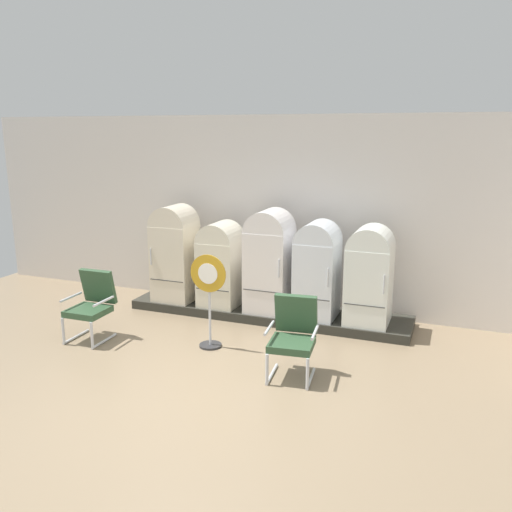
# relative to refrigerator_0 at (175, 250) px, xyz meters

# --- Properties ---
(ground) EXTENTS (12.00, 10.00, 0.05)m
(ground) POSITION_rel_refrigerator_0_xyz_m (1.64, -2.90, -1.04)
(ground) COLOR #877358
(back_wall) EXTENTS (11.76, 0.12, 3.26)m
(back_wall) POSITION_rel_refrigerator_0_xyz_m (1.64, 0.76, 0.63)
(back_wall) COLOR silver
(back_wall) RESTS_ON ground
(display_plinth) EXTENTS (4.64, 0.95, 0.15)m
(display_plinth) POSITION_rel_refrigerator_0_xyz_m (1.64, 0.12, -0.94)
(display_plinth) COLOR #2F2E27
(display_plinth) RESTS_ON ground
(refrigerator_0) EXTENTS (0.67, 0.66, 1.64)m
(refrigerator_0) POSITION_rel_refrigerator_0_xyz_m (0.00, 0.00, 0.00)
(refrigerator_0) COLOR beige
(refrigerator_0) RESTS_ON display_plinth
(refrigerator_1) EXTENTS (0.63, 0.69, 1.40)m
(refrigerator_1) POSITION_rel_refrigerator_0_xyz_m (0.84, 0.02, -0.13)
(refrigerator_1) COLOR silver
(refrigerator_1) RESTS_ON display_plinth
(refrigerator_2) EXTENTS (0.68, 0.72, 1.65)m
(refrigerator_2) POSITION_rel_refrigerator_0_xyz_m (1.69, 0.03, 0.01)
(refrigerator_2) COLOR white
(refrigerator_2) RESTS_ON display_plinth
(refrigerator_3) EXTENTS (0.62, 0.70, 1.51)m
(refrigerator_3) POSITION_rel_refrigerator_0_xyz_m (2.48, 0.02, -0.07)
(refrigerator_3) COLOR silver
(refrigerator_3) RESTS_ON display_plinth
(refrigerator_4) EXTENTS (0.65, 0.71, 1.49)m
(refrigerator_4) POSITION_rel_refrigerator_0_xyz_m (3.28, 0.03, -0.08)
(refrigerator_4) COLOR white
(refrigerator_4) RESTS_ON display_plinth
(armchair_left) EXTENTS (0.61, 0.65, 1.01)m
(armchair_left) POSITION_rel_refrigerator_0_xyz_m (-0.45, -1.69, -0.46)
(armchair_left) COLOR silver
(armchair_left) RESTS_ON ground
(armchair_right) EXTENTS (0.65, 0.70, 1.01)m
(armchair_right) POSITION_rel_refrigerator_0_xyz_m (2.66, -1.81, -0.46)
(armchair_right) COLOR silver
(armchair_right) RESTS_ON ground
(sign_stand) EXTENTS (0.53, 0.32, 1.35)m
(sign_stand) POSITION_rel_refrigerator_0_xyz_m (1.30, -1.38, -0.31)
(sign_stand) COLOR #2D2D30
(sign_stand) RESTS_ON ground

